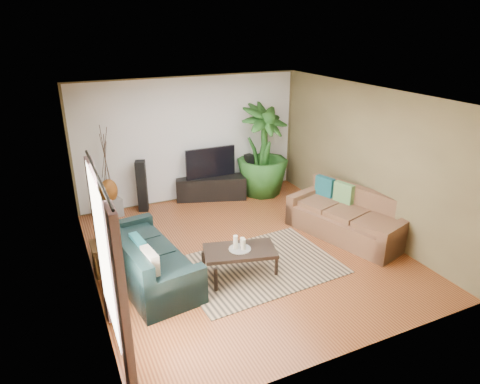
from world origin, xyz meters
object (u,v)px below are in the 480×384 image
coffee_table (240,262)px  side_table (108,257)px  tv_stand (211,188)px  pedestal (111,207)px  speaker_left (142,186)px  potted_plant (263,151)px  sofa_left (147,254)px  television (211,163)px  sofa_right (347,215)px  speaker_right (249,173)px  vase (109,191)px

coffee_table → side_table: 2.12m
tv_stand → pedestal: bearing=-161.1°
speaker_left → potted_plant: bearing=14.1°
sofa_left → pedestal: size_ratio=5.67×
television → side_table: (-2.60, -2.12, -0.60)m
sofa_right → speaker_right: size_ratio=2.38×
sofa_right → side_table: size_ratio=4.39×
television → pedestal: size_ratio=2.98×
sofa_right → sofa_left: bearing=-109.0°
sofa_right → pedestal: bearing=-142.5°
sofa_left → speaker_right: (3.00, 2.61, 0.03)m
tv_stand → speaker_left: 1.57m
sofa_right → speaker_left: speaker_left is taller
potted_plant → speaker_left: bearing=175.6°
coffee_table → speaker_left: (-0.81, 3.12, 0.32)m
television → potted_plant: potted_plant is taller
sofa_left → pedestal: 2.63m
sofa_right → coffee_table: bearing=-97.9°
speaker_left → pedestal: 0.76m
coffee_table → television: 3.26m
sofa_right → speaker_left: (-3.17, 2.74, 0.12)m
sofa_left → side_table: 0.75m
speaker_left → side_table: size_ratio=2.21×
sofa_right → pedestal: size_ratio=5.70×
television → speaker_left: television is taller
speaker_right → pedestal: speaker_right is taller
pedestal → sofa_left: bearing=-86.8°
tv_stand → potted_plant: potted_plant is taller
sofa_left → television: television is taller
sofa_left → sofa_right: 3.70m
sofa_right → speaker_left: 4.19m
speaker_right → speaker_left: bearing=170.2°
sofa_right → vase: bearing=-142.5°
speaker_right → potted_plant: (0.24, -0.21, 0.58)m
coffee_table → speaker_left: 3.24m
sofa_right → side_table: (-4.23, 0.62, -0.18)m
tv_stand → pedestal: size_ratio=4.06×
speaker_left → side_table: bearing=-98.0°
speaker_left → speaker_right: size_ratio=1.20×
speaker_right → pedestal: size_ratio=2.40×
coffee_table → side_table: (-1.87, 1.00, 0.02)m
coffee_table → vase: vase is taller
speaker_right → side_table: 4.13m
sofa_left → vase: (-0.15, 2.61, 0.13)m
speaker_left → tv_stand: bearing=18.5°
sofa_left → speaker_right: size_ratio=2.37×
sofa_right → speaker_left: size_ratio=1.98×
television → side_table: 3.41m
vase → side_table: 2.18m
speaker_right → vase: speaker_right is taller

